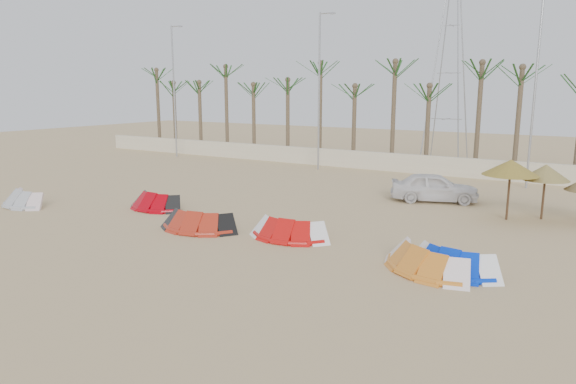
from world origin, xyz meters
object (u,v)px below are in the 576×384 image
Objects in this scene: kite_red_right at (293,227)px; car at (434,187)px; kite_grey at (28,197)px; parasol_mid at (546,172)px; kite_red_left at (159,200)px; kite_blue at (454,258)px; parasol_left at (511,168)px; kite_red_mid at (203,219)px; kite_orange at (427,257)px.

kite_red_right is 0.75× the size of car.
parasol_mid reaches higher than kite_grey.
kite_red_left is 17.96m from parasol_mid.
car is at bearing 109.26° from kite_blue.
car reaches higher than kite_blue.
kite_red_left is 16.40m from parasol_left.
parasol_left reaches higher than kite_red_left.
kite_red_mid is at bearing 6.09° from kite_grey.
kite_red_mid is 15.17m from parasol_mid.
kite_orange is (13.82, -1.81, 0.00)m from kite_red_left.
kite_grey is at bearing -172.07° from kite_red_right.
kite_red_right is 11.75m from parasol_mid.
kite_red_left is at bearing 108.14° from car.
kite_red_mid is at bearing -167.12° from kite_red_right.
kite_grey is 23.19m from parasol_left.
parasol_mid is (22.40, 10.42, 1.71)m from kite_grey.
kite_grey is 0.94× the size of kite_red_right.
parasol_mid is at bearing 24.62° from kite_red_left.
car is (-3.55, 10.15, 0.34)m from kite_blue.
kite_blue is at bearing 22.12° from kite_orange.
parasol_mid reaches higher than kite_red_left.
kite_red_left and kite_orange have the same top height.
kite_red_mid and kite_red_right have the same top height.
kite_grey and kite_red_mid have the same top height.
parasol_mid is at bearing 35.68° from parasol_left.
parasol_mid is at bearing 75.26° from kite_orange.
kite_grey is 14.52m from kite_red_right.
kite_red_left is 4.76m from kite_red_mid.
kite_blue is 1.17× the size of parasol_left.
kite_blue is at bearing 4.05° from kite_grey.
kite_red_mid is at bearing 127.69° from car.
kite_red_left is at bearing 25.79° from kite_grey.
kite_red_right is at bearing -6.70° from kite_red_left.
parasol_left is (10.55, 8.35, 1.95)m from kite_red_mid.
kite_red_left is at bearing 174.13° from kite_blue.
kite_blue is at bearing 179.34° from car.
parasol_mid reaches higher than kite_red_right.
kite_red_right is 1.33× the size of parasol_mid.
kite_red_right is 6.38m from kite_blue.
kite_red_left is 8.29m from kite_red_right.
kite_red_mid is 9.43m from kite_orange.
kite_red_left is 1.15× the size of parasol_left.
parasol_left is (6.70, 7.47, 1.95)m from kite_red_right.
kite_grey is 20.79m from kite_blue.
kite_blue is at bearing -4.80° from kite_red_right.
kite_red_mid is 3.94m from kite_red_right.
parasol_left reaches higher than parasol_mid.
kite_blue is 1.28× the size of parasol_mid.
kite_orange is at bearing 0.20° from kite_red_mid.
kite_orange is (5.59, -0.85, 0.00)m from kite_red_right.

